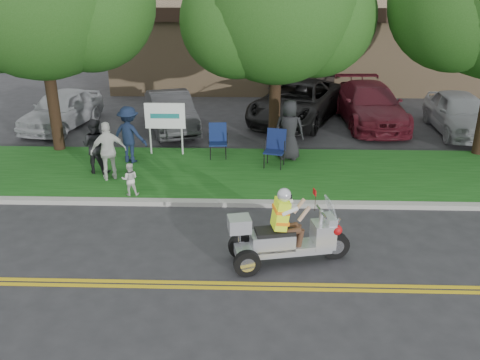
{
  "coord_description": "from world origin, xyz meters",
  "views": [
    {
      "loc": [
        -0.1,
        -8.55,
        5.47
      ],
      "look_at": [
        -0.43,
        2.0,
        1.13
      ],
      "focal_mm": 38.0,
      "sensor_mm": 36.0,
      "label": 1
    }
  ],
  "objects_px": {
    "lawn_chair_b": "(275,146)",
    "parked_car_far_right": "(459,113)",
    "spectator_adult_mid": "(95,146)",
    "parked_car_far_left": "(62,109)",
    "parked_car_right": "(370,105)",
    "parked_car_left": "(171,112)",
    "trike_scooter": "(284,238)",
    "lawn_chair_a": "(218,138)",
    "spectator_adult_right": "(109,151)",
    "parked_car_mid": "(297,102)"
  },
  "relations": [
    {
      "from": "parked_car_far_left",
      "to": "lawn_chair_a",
      "type": "bearing_deg",
      "value": -17.96
    },
    {
      "from": "lawn_chair_a",
      "to": "parked_car_mid",
      "type": "distance_m",
      "value": 5.26
    },
    {
      "from": "spectator_adult_mid",
      "to": "parked_car_far_left",
      "type": "distance_m",
      "value": 5.55
    },
    {
      "from": "lawn_chair_b",
      "to": "spectator_adult_mid",
      "type": "bearing_deg",
      "value": -157.88
    },
    {
      "from": "trike_scooter",
      "to": "parked_car_left",
      "type": "distance_m",
      "value": 9.98
    },
    {
      "from": "parked_car_mid",
      "to": "parked_car_right",
      "type": "height_order",
      "value": "parked_car_mid"
    },
    {
      "from": "parked_car_right",
      "to": "spectator_adult_right",
      "type": "bearing_deg",
      "value": -146.42
    },
    {
      "from": "trike_scooter",
      "to": "parked_car_right",
      "type": "xyz_separation_m",
      "value": [
        3.77,
        10.28,
        0.18
      ]
    },
    {
      "from": "parked_car_far_left",
      "to": "parked_car_far_right",
      "type": "height_order",
      "value": "parked_car_far_right"
    },
    {
      "from": "lawn_chair_b",
      "to": "parked_car_right",
      "type": "height_order",
      "value": "parked_car_right"
    },
    {
      "from": "spectator_adult_mid",
      "to": "parked_car_left",
      "type": "distance_m",
      "value": 4.86
    },
    {
      "from": "spectator_adult_right",
      "to": "parked_car_mid",
      "type": "distance_m",
      "value": 8.57
    },
    {
      "from": "spectator_adult_mid",
      "to": "parked_car_right",
      "type": "xyz_separation_m",
      "value": [
        8.9,
        5.68,
        -0.14
      ]
    },
    {
      "from": "trike_scooter",
      "to": "parked_car_right",
      "type": "bearing_deg",
      "value": 58.53
    },
    {
      "from": "parked_car_left",
      "to": "spectator_adult_mid",
      "type": "bearing_deg",
      "value": -125.15
    },
    {
      "from": "lawn_chair_b",
      "to": "spectator_adult_mid",
      "type": "relative_size",
      "value": 0.69
    },
    {
      "from": "lawn_chair_b",
      "to": "parked_car_right",
      "type": "bearing_deg",
      "value": 66.78
    },
    {
      "from": "lawn_chair_a",
      "to": "spectator_adult_mid",
      "type": "relative_size",
      "value": 0.66
    },
    {
      "from": "parked_car_right",
      "to": "parked_car_far_right",
      "type": "height_order",
      "value": "parked_car_right"
    },
    {
      "from": "trike_scooter",
      "to": "spectator_adult_mid",
      "type": "bearing_deg",
      "value": 126.76
    },
    {
      "from": "spectator_adult_mid",
      "to": "spectator_adult_right",
      "type": "bearing_deg",
      "value": 146.35
    },
    {
      "from": "parked_car_far_right",
      "to": "parked_car_mid",
      "type": "bearing_deg",
      "value": 169.19
    },
    {
      "from": "parked_car_mid",
      "to": "parked_car_right",
      "type": "bearing_deg",
      "value": 16.58
    },
    {
      "from": "parked_car_mid",
      "to": "parked_car_far_right",
      "type": "distance_m",
      "value": 5.94
    },
    {
      "from": "trike_scooter",
      "to": "parked_car_far_right",
      "type": "height_order",
      "value": "trike_scooter"
    },
    {
      "from": "lawn_chair_b",
      "to": "parked_car_far_left",
      "type": "distance_m",
      "value": 8.87
    },
    {
      "from": "spectator_adult_mid",
      "to": "parked_car_mid",
      "type": "bearing_deg",
      "value": -125.4
    },
    {
      "from": "lawn_chair_a",
      "to": "lawn_chair_b",
      "type": "bearing_deg",
      "value": -28.11
    },
    {
      "from": "trike_scooter",
      "to": "parked_car_far_left",
      "type": "bearing_deg",
      "value": 118.5
    },
    {
      "from": "parked_car_left",
      "to": "parked_car_right",
      "type": "height_order",
      "value": "parked_car_right"
    },
    {
      "from": "trike_scooter",
      "to": "parked_car_left",
      "type": "xyz_separation_m",
      "value": [
        -3.73,
        9.26,
        0.11
      ]
    },
    {
      "from": "trike_scooter",
      "to": "parked_car_mid",
      "type": "relative_size",
      "value": 0.45
    },
    {
      "from": "parked_car_left",
      "to": "parked_car_mid",
      "type": "distance_m",
      "value": 4.91
    },
    {
      "from": "lawn_chair_a",
      "to": "parked_car_left",
      "type": "bearing_deg",
      "value": 117.29
    },
    {
      "from": "spectator_adult_mid",
      "to": "parked_car_mid",
      "type": "height_order",
      "value": "spectator_adult_mid"
    },
    {
      "from": "lawn_chair_b",
      "to": "parked_car_left",
      "type": "height_order",
      "value": "parked_car_left"
    },
    {
      "from": "lawn_chair_a",
      "to": "spectator_adult_right",
      "type": "bearing_deg",
      "value": -149.63
    },
    {
      "from": "lawn_chair_b",
      "to": "parked_car_far_right",
      "type": "height_order",
      "value": "parked_car_far_right"
    },
    {
      "from": "parked_car_far_left",
      "to": "parked_car_far_right",
      "type": "xyz_separation_m",
      "value": [
        14.65,
        -0.21,
        0.03
      ]
    },
    {
      "from": "lawn_chair_a",
      "to": "parked_car_left",
      "type": "relative_size",
      "value": 0.25
    },
    {
      "from": "lawn_chair_a",
      "to": "parked_car_far_left",
      "type": "relative_size",
      "value": 0.25
    },
    {
      "from": "parked_car_right",
      "to": "spectator_adult_mid",
      "type": "bearing_deg",
      "value": -150.29
    },
    {
      "from": "parked_car_right",
      "to": "parked_car_far_left",
      "type": "bearing_deg",
      "value": -178.62
    },
    {
      "from": "spectator_adult_right",
      "to": "lawn_chair_a",
      "type": "bearing_deg",
      "value": -167.35
    },
    {
      "from": "spectator_adult_right",
      "to": "parked_car_far_right",
      "type": "xyz_separation_m",
      "value": [
        11.4,
        5.12,
        -0.19
      ]
    },
    {
      "from": "lawn_chair_b",
      "to": "parked_car_mid",
      "type": "xyz_separation_m",
      "value": [
        1.01,
        5.24,
        0.06
      ]
    },
    {
      "from": "lawn_chair_b",
      "to": "parked_car_left",
      "type": "bearing_deg",
      "value": 147.53
    },
    {
      "from": "spectator_adult_mid",
      "to": "spectator_adult_right",
      "type": "height_order",
      "value": "spectator_adult_right"
    },
    {
      "from": "trike_scooter",
      "to": "lawn_chair_b",
      "type": "distance_m",
      "value": 5.33
    },
    {
      "from": "parked_car_left",
      "to": "parked_car_far_right",
      "type": "distance_m",
      "value": 10.51
    }
  ]
}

